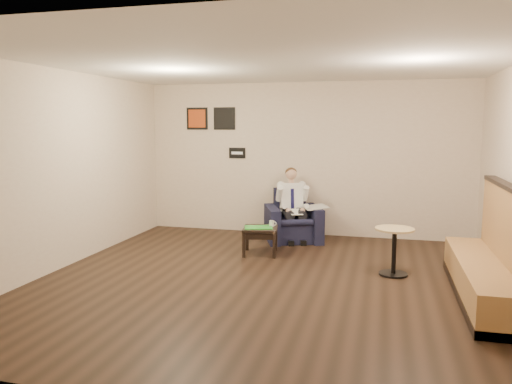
% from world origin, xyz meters
% --- Properties ---
extents(ground, '(6.00, 6.00, 0.00)m').
position_xyz_m(ground, '(0.00, 0.00, 0.00)').
color(ground, black).
rests_on(ground, ground).
extents(wall_back, '(6.00, 0.02, 2.80)m').
position_xyz_m(wall_back, '(0.00, 3.00, 1.40)').
color(wall_back, beige).
rests_on(wall_back, ground).
extents(wall_front, '(6.00, 0.02, 2.80)m').
position_xyz_m(wall_front, '(0.00, -3.00, 1.40)').
color(wall_front, beige).
rests_on(wall_front, ground).
extents(wall_left, '(0.02, 6.00, 2.80)m').
position_xyz_m(wall_left, '(-3.00, 0.00, 1.40)').
color(wall_left, beige).
rests_on(wall_left, ground).
extents(ceiling, '(6.00, 6.00, 0.02)m').
position_xyz_m(ceiling, '(0.00, 0.00, 2.80)').
color(ceiling, white).
rests_on(ceiling, wall_back).
extents(seating_sign, '(0.32, 0.02, 0.20)m').
position_xyz_m(seating_sign, '(-1.30, 2.98, 1.50)').
color(seating_sign, black).
rests_on(seating_sign, wall_back).
extents(art_print_left, '(0.42, 0.03, 0.42)m').
position_xyz_m(art_print_left, '(-2.10, 2.98, 2.15)').
color(art_print_left, '#BE4617').
rests_on(art_print_left, wall_back).
extents(art_print_right, '(0.42, 0.03, 0.42)m').
position_xyz_m(art_print_right, '(-1.55, 2.98, 2.15)').
color(art_print_right, black).
rests_on(art_print_right, wall_back).
extents(armchair, '(1.18, 1.18, 0.89)m').
position_xyz_m(armchair, '(-0.11, 2.42, 0.45)').
color(armchair, black).
rests_on(armchair, ground).
extents(seated_man, '(0.85, 1.02, 1.22)m').
position_xyz_m(seated_man, '(-0.07, 2.32, 0.61)').
color(seated_man, white).
rests_on(seated_man, armchair).
extents(lap_papers, '(0.31, 0.35, 0.01)m').
position_xyz_m(lap_papers, '(-0.04, 2.23, 0.55)').
color(lap_papers, white).
rests_on(lap_papers, seated_man).
extents(newspaper, '(0.55, 0.60, 0.01)m').
position_xyz_m(newspaper, '(0.27, 2.47, 0.61)').
color(newspaper, silver).
rests_on(newspaper, armchair).
extents(side_table, '(0.60, 0.60, 0.43)m').
position_xyz_m(side_table, '(-0.44, 1.35, 0.21)').
color(side_table, black).
rests_on(side_table, ground).
extents(green_folder, '(0.50, 0.42, 0.01)m').
position_xyz_m(green_folder, '(-0.47, 1.33, 0.44)').
color(green_folder, green).
rests_on(green_folder, side_table).
extents(coffee_mug, '(0.09, 0.09, 0.09)m').
position_xyz_m(coffee_mug, '(-0.29, 1.49, 0.48)').
color(coffee_mug, white).
rests_on(coffee_mug, side_table).
extents(smartphone, '(0.13, 0.07, 0.01)m').
position_xyz_m(smartphone, '(-0.42, 1.51, 0.43)').
color(smartphone, black).
rests_on(smartphone, side_table).
extents(banquette, '(0.61, 2.57, 1.31)m').
position_xyz_m(banquette, '(2.59, 0.04, 0.66)').
color(banquette, '#9C6F3C').
rests_on(banquette, ground).
extents(cafe_table, '(0.64, 0.64, 0.65)m').
position_xyz_m(cafe_table, '(1.58, 0.73, 0.32)').
color(cafe_table, tan).
rests_on(cafe_table, ground).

